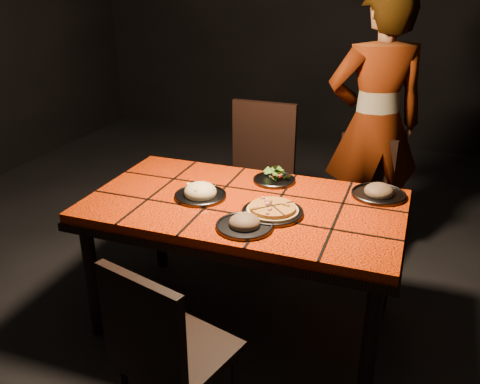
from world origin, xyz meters
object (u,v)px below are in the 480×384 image
(chair_near, at_px, (164,349))
(chair_far_left, at_px, (258,167))
(plate_pizza, at_px, (273,211))
(diner, at_px, (375,125))
(dining_table, at_px, (244,215))
(chair_far_right, at_px, (361,192))
(plate_pasta, at_px, (200,193))

(chair_near, bearing_deg, chair_far_left, -67.94)
(plate_pizza, bearing_deg, diner, 74.57)
(chair_near, relative_size, chair_far_left, 0.86)
(dining_table, xyz_separation_m, chair_far_right, (0.48, 0.97, -0.19))
(chair_far_left, bearing_deg, plate_pasta, -90.27)
(dining_table, bearing_deg, chair_near, -91.00)
(diner, distance_m, plate_pasta, 1.38)
(diner, xyz_separation_m, plate_pasta, (-0.75, -1.15, -0.12))
(chair_far_right, distance_m, plate_pasta, 1.26)
(chair_far_left, distance_m, diner, 0.83)
(dining_table, xyz_separation_m, chair_near, (-0.02, -0.88, -0.17))
(chair_far_right, bearing_deg, plate_pasta, -115.16)
(dining_table, relative_size, plate_pasta, 5.93)
(dining_table, distance_m, chair_far_right, 1.10)
(chair_near, bearing_deg, plate_pizza, -88.28)
(dining_table, xyz_separation_m, plate_pasta, (-0.23, -0.03, 0.10))
(plate_pasta, bearing_deg, diner, 57.06)
(dining_table, xyz_separation_m, plate_pizza, (0.18, -0.09, 0.10))
(chair_near, height_order, chair_far_left, chair_far_left)
(chair_near, height_order, plate_pasta, chair_near)
(chair_far_right, distance_m, diner, 0.45)
(chair_near, xyz_separation_m, diner, (0.53, 2.00, 0.40))
(diner, bearing_deg, dining_table, 40.97)
(plate_pasta, bearing_deg, dining_table, 7.03)
(chair_far_left, bearing_deg, diner, 15.45)
(plate_pizza, bearing_deg, chair_far_left, 111.66)
(chair_near, xyz_separation_m, plate_pasta, (-0.22, 0.85, 0.27))
(chair_far_left, bearing_deg, chair_near, -83.11)
(chair_far_right, relative_size, diner, 0.47)
(chair_far_left, relative_size, diner, 0.56)
(plate_pasta, bearing_deg, chair_far_right, 54.30)
(plate_pasta, bearing_deg, chair_far_left, 89.45)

